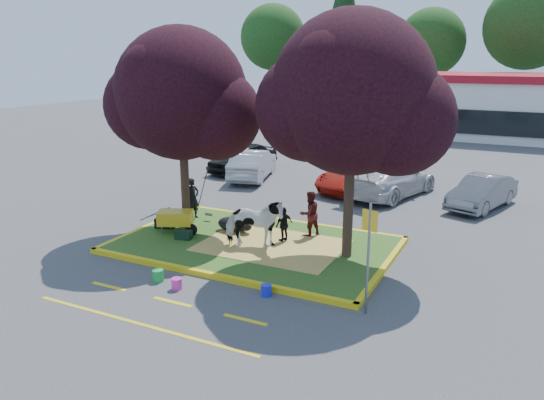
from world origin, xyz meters
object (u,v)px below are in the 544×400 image
at_px(car_black, 243,157).
at_px(calf, 233,224).
at_px(sign_post, 369,245).
at_px(bucket_pink, 177,284).
at_px(wheelbarrow, 176,218).
at_px(bucket_blue, 266,290).
at_px(handler, 193,198).
at_px(cow, 254,224).
at_px(car_silver, 253,164).
at_px(bucket_green, 158,276).

bearing_deg(car_black, calf, -52.80).
bearing_deg(car_black, sign_post, -40.67).
bearing_deg(bucket_pink, car_black, 112.38).
bearing_deg(wheelbarrow, car_black, 82.52).
bearing_deg(sign_post, bucket_blue, -161.89).
relative_size(handler, car_black, 0.34).
relative_size(cow, car_black, 0.43).
xyz_separation_m(cow, car_black, (-5.88, 9.79, -0.19)).
height_order(wheelbarrow, car_silver, car_silver).
bearing_deg(car_silver, bucket_blue, 104.76).
xyz_separation_m(handler, bucket_blue, (5.00, -4.17, -0.73)).
relative_size(calf, wheelbarrow, 0.57).
height_order(sign_post, bucket_green, sign_post).
relative_size(cow, car_silver, 0.42).
distance_m(calf, bucket_pink, 4.28).
relative_size(sign_post, car_black, 0.64).
bearing_deg(cow, bucket_green, 136.41).
distance_m(calf, sign_post, 6.53).
bearing_deg(bucket_green, bucket_blue, 9.27).
distance_m(calf, car_black, 9.88).
relative_size(cow, bucket_pink, 6.14).
height_order(cow, car_black, cow).
bearing_deg(car_silver, bucket_green, 91.38).
bearing_deg(bucket_pink, calf, 100.60).
height_order(car_black, car_silver, car_black).
relative_size(handler, bucket_green, 4.58).
distance_m(calf, handler, 2.16).
xyz_separation_m(handler, bucket_green, (2.06, -4.65, -0.71)).
xyz_separation_m(calf, bucket_blue, (3.00, -3.54, -0.24)).
xyz_separation_m(calf, wheelbarrow, (-1.57, -0.98, 0.27)).
height_order(bucket_green, bucket_blue, bucket_green).
xyz_separation_m(wheelbarrow, car_silver, (-1.77, 8.54, 0.05)).
relative_size(bucket_green, car_black, 0.08).
bearing_deg(calf, wheelbarrow, -152.49).
bearing_deg(bucket_green, cow, 66.94).
relative_size(bucket_pink, car_silver, 0.07).
xyz_separation_m(bucket_green, bucket_pink, (0.73, -0.18, -0.01)).
xyz_separation_m(sign_post, bucket_pink, (-4.67, -0.85, -1.51)).
bearing_deg(handler, car_silver, 29.08).
bearing_deg(car_black, bucket_pink, -57.87).
xyz_separation_m(calf, car_black, (-4.55, 8.76, 0.32)).
height_order(wheelbarrow, car_black, car_black).
xyz_separation_m(bucket_green, bucket_blue, (2.94, 0.48, -0.01)).
relative_size(calf, handler, 0.77).
bearing_deg(bucket_green, sign_post, 7.04).
bearing_deg(calf, bucket_blue, -54.27).
xyz_separation_m(sign_post, bucket_green, (-5.40, -0.67, -1.50)).
bearing_deg(bucket_blue, wheelbarrow, 150.76).
height_order(handler, car_black, handler).
bearing_deg(car_silver, sign_post, 113.92).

